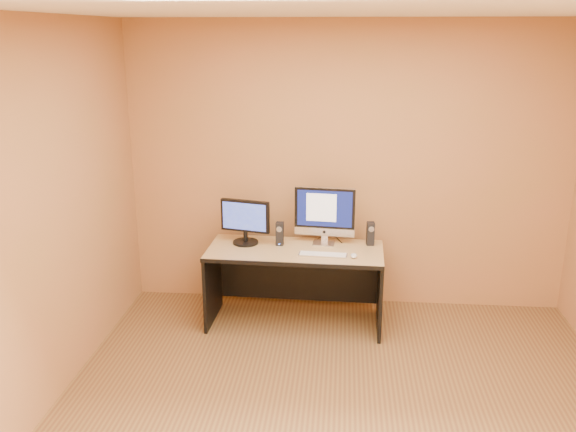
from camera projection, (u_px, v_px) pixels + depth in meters
The scene contains 12 objects.
floor at pixel (342, 428), 3.98m from camera, with size 4.00×4.00×0.00m, color brown.
walls at pixel (348, 240), 3.60m from camera, with size 4.00×4.00×2.60m, color #A86A43, non-canonical shape.
ceiling at pixel (355, 8), 3.22m from camera, with size 4.00×4.00×0.00m, color white.
desk at pixel (295, 287), 5.32m from camera, with size 1.50×0.66×0.69m, color tan, non-canonical shape.
imac at pixel (324, 216), 5.28m from camera, with size 0.53×0.20×0.52m, color #B0B0B5, non-canonical shape.
second_monitor at pixel (245, 222), 5.31m from camera, with size 0.45×0.22×0.39m, color black, non-canonical shape.
speaker_left at pixel (280, 234), 5.30m from camera, with size 0.06×0.07×0.21m, color black, non-canonical shape.
speaker_right at pixel (370, 234), 5.30m from camera, with size 0.06×0.07×0.21m, color black, non-canonical shape.
keyboard at pixel (323, 255), 5.07m from camera, with size 0.40×0.11×0.02m, color #B5B6BA.
mouse at pixel (354, 256), 5.03m from camera, with size 0.05×0.10×0.03m, color silver.
cable_a at pixel (338, 239), 5.46m from camera, with size 0.01×0.01×0.21m, color black.
cable_b at pixel (318, 239), 5.47m from camera, with size 0.01×0.01×0.17m, color black.
Camera 1 is at (-0.04, -3.42, 2.49)m, focal length 38.00 mm.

